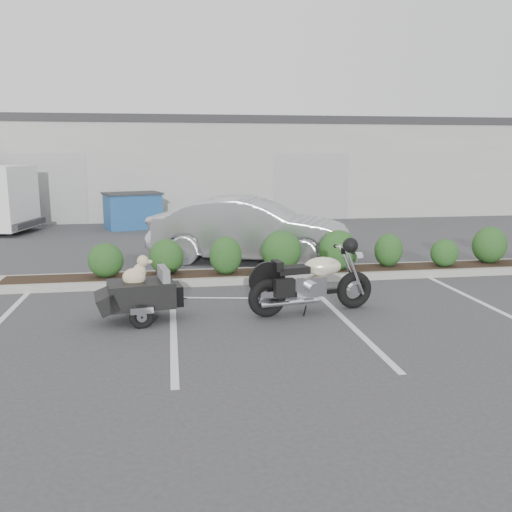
{
  "coord_description": "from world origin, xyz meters",
  "views": [
    {
      "loc": [
        -1.49,
        -8.75,
        2.62
      ],
      "look_at": [
        0.04,
        0.87,
        0.75
      ],
      "focal_mm": 38.0,
      "sensor_mm": 36.0,
      "label": 1
    }
  ],
  "objects": [
    {
      "name": "dumpster",
      "position": [
        -2.79,
        10.5,
        0.63
      ],
      "size": [
        2.2,
        1.82,
        1.25
      ],
      "rotation": [
        0.0,
        0.0,
        0.31
      ],
      "color": "#1B4C88",
      "rests_on": "ground"
    },
    {
      "name": "pet_trailer",
      "position": [
        -2.0,
        -0.31,
        0.45
      ],
      "size": [
        1.79,
        1.02,
        1.06
      ],
      "rotation": [
        0.0,
        0.0,
        0.17
      ],
      "color": "black",
      "rests_on": "ground"
    },
    {
      "name": "sedan",
      "position": [
        0.4,
        4.02,
        0.78
      ],
      "size": [
        5.03,
        3.23,
        1.57
      ],
      "primitive_type": "imported",
      "rotation": [
        0.0,
        0.0,
        1.21
      ],
      "color": "#B6B8BE",
      "rests_on": "ground"
    },
    {
      "name": "planter_kerb",
      "position": [
        1.0,
        2.2,
        0.07
      ],
      "size": [
        12.0,
        1.0,
        0.15
      ],
      "primitive_type": "cube",
      "color": "#9E9E93",
      "rests_on": "ground"
    },
    {
      "name": "motorcycle",
      "position": [
        0.78,
        -0.33,
        0.51
      ],
      "size": [
        2.21,
        0.89,
        1.28
      ],
      "rotation": [
        0.0,
        0.0,
        0.17
      ],
      "color": "black",
      "rests_on": "ground"
    },
    {
      "name": "ground",
      "position": [
        0.0,
        0.0,
        0.0
      ],
      "size": [
        90.0,
        90.0,
        0.0
      ],
      "primitive_type": "plane",
      "color": "#38383A",
      "rests_on": "ground"
    },
    {
      "name": "building",
      "position": [
        0.0,
        17.0,
        2.0
      ],
      "size": [
        26.0,
        10.0,
        4.0
      ],
      "primitive_type": "cube",
      "color": "#9EA099",
      "rests_on": "ground"
    }
  ]
}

